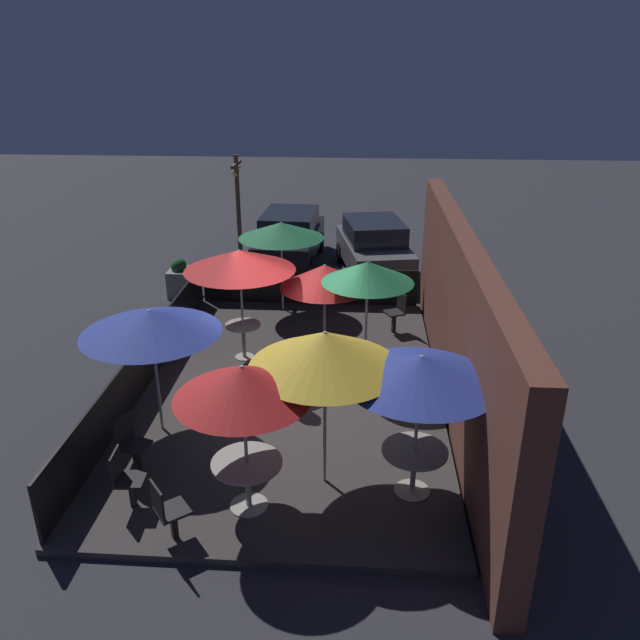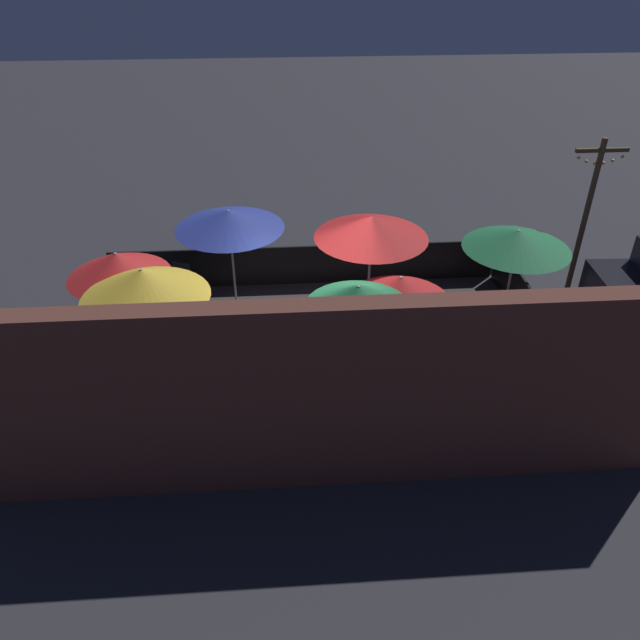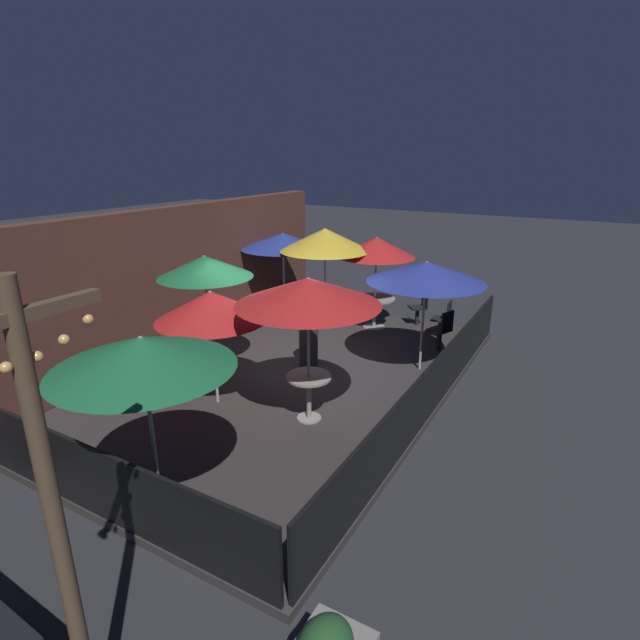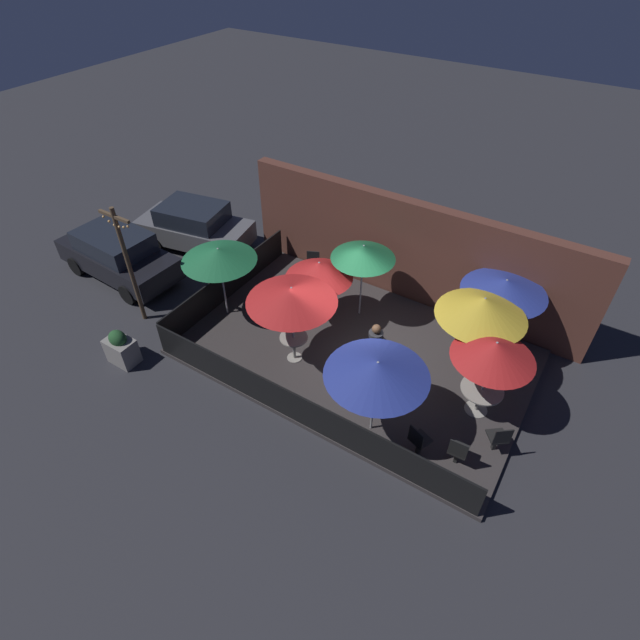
{
  "view_description": "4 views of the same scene",
  "coord_description": "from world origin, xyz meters",
  "views": [
    {
      "loc": [
        10.56,
        1.29,
        6.09
      ],
      "look_at": [
        -1.01,
        0.51,
        1.13
      ],
      "focal_mm": 35.0,
      "sensor_mm": 36.0,
      "label": 1
    },
    {
      "loc": [
        0.53,
        9.89,
        7.48
      ],
      "look_at": [
        -0.16,
        0.08,
        0.97
      ],
      "focal_mm": 35.0,
      "sensor_mm": 36.0,
      "label": 2
    },
    {
      "loc": [
        -7.48,
        -4.88,
        4.29
      ],
      "look_at": [
        0.3,
        -0.45,
        1.27
      ],
      "focal_mm": 28.0,
      "sensor_mm": 36.0,
      "label": 3
    },
    {
      "loc": [
        4.4,
        -8.72,
        9.73
      ],
      "look_at": [
        -0.91,
        -0.37,
        1.07
      ],
      "focal_mm": 28.0,
      "sensor_mm": 36.0,
      "label": 4
    }
  ],
  "objects": [
    {
      "name": "patio_umbrella_3",
      "position": [
        2.81,
        0.84,
        2.33
      ],
      "size": [
        2.16,
        2.16,
        2.48
      ],
      "color": "#B2B2B7",
      "rests_on": "patio_deck"
    },
    {
      "name": "patio_umbrella_7",
      "position": [
        -4.01,
        -0.64,
        2.17
      ],
      "size": [
        2.08,
        2.08,
        2.25
      ],
      "color": "#B2B2B7",
      "rests_on": "patio_deck"
    },
    {
      "name": "patron_0",
      "position": [
        0.58,
        -0.03,
        0.66
      ],
      "size": [
        0.5,
        0.5,
        1.22
      ],
      "rotation": [
        0.0,
        0.0,
        2.72
      ],
      "color": "#333338",
      "rests_on": "patio_deck"
    },
    {
      "name": "patio_umbrella_0",
      "position": [
        2.98,
        2.15,
        2.16
      ],
      "size": [
        2.16,
        2.16,
        2.24
      ],
      "color": "#B2B2B7",
      "rests_on": "patio_deck"
    },
    {
      "name": "dining_table_0",
      "position": [
        2.98,
        2.15,
        0.7
      ],
      "size": [
        0.96,
        0.96,
        0.73
      ],
      "color": "#9E998E",
      "rests_on": "patio_deck"
    },
    {
      "name": "patio_chair_3",
      "position": [
        3.58,
        -1.92,
        0.61
      ],
      "size": [
        0.42,
        0.42,
        0.91
      ],
      "rotation": [
        0.0,
        0.0,
        1.63
      ],
      "color": "black",
      "rests_on": "patio_deck"
    },
    {
      "name": "patio_umbrella_5",
      "position": [
        -1.54,
        0.57,
        1.88
      ],
      "size": [
        1.87,
        1.87,
        2.01
      ],
      "color": "#B2B2B7",
      "rests_on": "patio_deck"
    },
    {
      "name": "fence_side_left",
      "position": [
        -4.48,
        0.0,
        0.59
      ],
      "size": [
        0.05,
        5.52,
        0.95
      ],
      "color": "black",
      "rests_on": "patio_deck"
    },
    {
      "name": "building_wall",
      "position": [
        0.0,
        3.09,
        1.61
      ],
      "size": [
        10.64,
        0.36,
        3.22
      ],
      "color": "brown",
      "rests_on": "ground_plane"
    },
    {
      "name": "dining_table_1",
      "position": [
        -1.25,
        -1.13,
        0.72
      ],
      "size": [
        0.73,
        0.73,
        0.77
      ],
      "color": "#9E998E",
      "rests_on": "patio_deck"
    },
    {
      "name": "patio_chair_0",
      "position": [
        2.75,
        -2.14,
        0.63
      ],
      "size": [
        0.51,
        0.51,
        0.93
      ],
      "rotation": [
        0.0,
        0.0,
        1.21
      ],
      "color": "black",
      "rests_on": "patio_deck"
    },
    {
      "name": "patio_umbrella_6",
      "position": [
        1.57,
        -2.05,
        2.13
      ],
      "size": [
        2.28,
        2.28,
        2.21
      ],
      "color": "#B2B2B7",
      "rests_on": "patio_deck"
    },
    {
      "name": "dining_table_2",
      "position": [
        3.47,
        -0.21,
        0.73
      ],
      "size": [
        1.0,
        1.0,
        0.76
      ],
      "color": "#9E998E",
      "rests_on": "patio_deck"
    },
    {
      "name": "ground_plane",
      "position": [
        0.0,
        0.0,
        0.0
      ],
      "size": [
        60.0,
        60.0,
        0.0
      ],
      "primitive_type": "plane",
      "color": "#2D2D33"
    },
    {
      "name": "patio_umbrella_2",
      "position": [
        3.47,
        -0.21,
        2.14
      ],
      "size": [
        1.86,
        1.86,
        2.25
      ],
      "color": "#B2B2B7",
      "rests_on": "patio_deck"
    },
    {
      "name": "patio_umbrella_1",
      "position": [
        -1.25,
        -1.13,
        2.29
      ],
      "size": [
        2.26,
        2.26,
        2.38
      ],
      "color": "#B2B2B7",
      "rests_on": "patio_deck"
    },
    {
      "name": "parked_car_1",
      "position": [
        -7.35,
        1.68,
        0.84
      ],
      "size": [
        4.13,
        2.39,
        1.62
      ],
      "rotation": [
        0.0,
        0.0,
        0.19
      ],
      "color": "#5B5B60",
      "rests_on": "ground_plane"
    },
    {
      "name": "patio_chair_2",
      "position": [
        4.21,
        -1.14,
        0.62
      ],
      "size": [
        0.56,
        0.56,
        0.92
      ],
      "rotation": [
        0.0,
        0.0,
        2.24
      ],
      "color": "black",
      "rests_on": "patio_deck"
    },
    {
      "name": "parked_car_0",
      "position": [
        -8.22,
        -0.92,
        0.84
      ],
      "size": [
        4.26,
        1.95,
        1.62
      ],
      "rotation": [
        0.0,
        0.0,
        -0.05
      ],
      "color": "black",
      "rests_on": "ground_plane"
    },
    {
      "name": "patio_deck",
      "position": [
        0.0,
        0.0,
        0.06
      ],
      "size": [
        9.04,
        5.72,
        0.12
      ],
      "color": "#383333",
      "rests_on": "ground_plane"
    },
    {
      "name": "fence_front",
      "position": [
        0.0,
        -2.81,
        0.59
      ],
      "size": [
        8.84,
        0.05,
        0.95
      ],
      "color": "black",
      "rests_on": "patio_deck"
    },
    {
      "name": "patio_umbrella_4",
      "position": [
        -0.68,
        1.44,
        2.28
      ],
      "size": [
        1.78,
        1.78,
        2.37
      ],
      "color": "#B2B2B7",
      "rests_on": "patio_deck"
    },
    {
      "name": "planter_box",
      "position": [
        -5.12,
        -3.58,
        0.48
      ],
      "size": [
        0.78,
        0.55,
        1.06
      ],
      "color": "gray",
      "rests_on": "ground_plane"
    },
    {
      "name": "light_post",
      "position": [
        -6.02,
        -2.06,
        2.05
      ],
      "size": [
        1.1,
        0.12,
        3.65
      ],
      "color": "brown",
      "rests_on": "ground_plane"
    },
    {
      "name": "patio_chair_1",
      "position": [
        -2.8,
        2.16,
        0.64
      ],
      "size": [
        0.53,
        0.53,
        0.95
      ],
      "rotation": [
        0.0,
        0.0,
        -1.13
      ],
      "color": "black",
      "rests_on": "patio_deck"
    }
  ]
}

